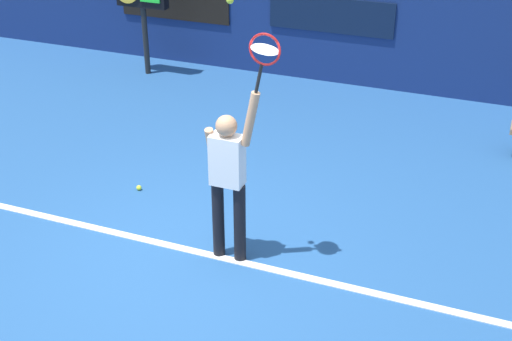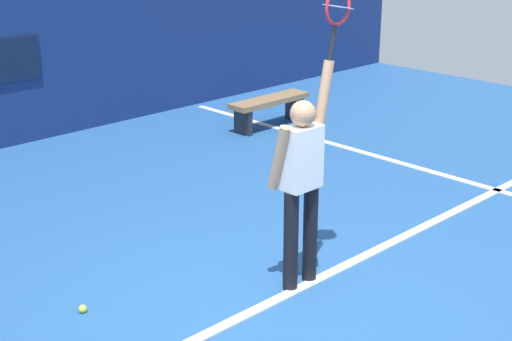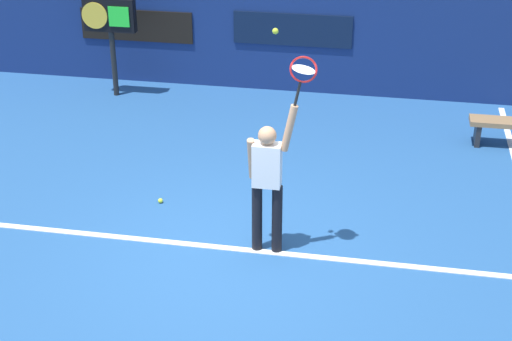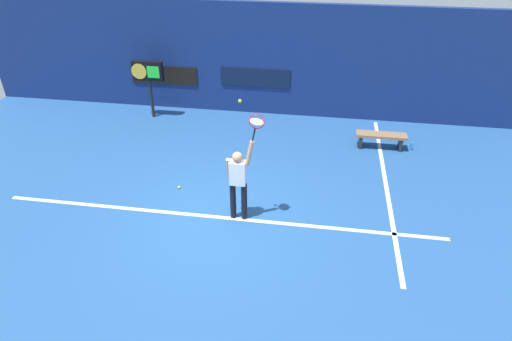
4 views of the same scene
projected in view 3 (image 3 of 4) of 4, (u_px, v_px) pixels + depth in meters
The scene contains 9 objects.
ground_plane at pixel (228, 251), 9.55m from camera, with size 18.00×18.00×0.00m, color #23518C.
sponsor_banner_center at pixel (292, 30), 13.96m from camera, with size 2.20×0.03×0.60m, color #0C1933.
sponsor_banner_portside at pixel (136, 26), 14.48m from camera, with size 2.20×0.03×0.60m, color black.
court_baseline at pixel (228, 248), 9.60m from camera, with size 10.00×0.10×0.01m, color white.
tennis_player at pixel (267, 179), 9.12m from camera, with size 0.60×0.31×1.99m.
tennis_racket at pixel (303, 72), 8.43m from camera, with size 0.37×0.27×0.62m.
tennis_ball at pixel (275, 31), 8.21m from camera, with size 0.07×0.07×0.07m, color #CCE033.
scoreboard_clock at pixel (110, 20), 13.69m from camera, with size 0.96×0.20×1.84m.
spare_ball at pixel (160, 201), 10.64m from camera, with size 0.07×0.07×0.07m, color #CCE033.
Camera 3 is at (1.81, -7.85, 5.24)m, focal length 53.37 mm.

